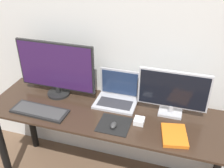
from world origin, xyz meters
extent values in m
cube|color=silver|center=(0.00, 0.62, 1.25)|extent=(7.00, 0.05, 2.50)
cube|color=#332319|center=(0.00, 0.28, 0.75)|extent=(1.87, 0.56, 0.02)
cylinder|color=black|center=(-0.87, 0.06, 0.37)|extent=(0.06, 0.06, 0.75)
cylinder|color=black|center=(-0.87, 0.50, 0.37)|extent=(0.06, 0.06, 0.75)
cylinder|color=black|center=(0.87, 0.50, 0.37)|extent=(0.06, 0.06, 0.75)
cylinder|color=black|center=(-0.47, 0.40, 0.77)|extent=(0.18, 0.18, 0.02)
cylinder|color=black|center=(-0.47, 0.40, 0.81)|extent=(0.04, 0.04, 0.05)
cube|color=black|center=(-0.47, 0.41, 1.02)|extent=(0.64, 0.02, 0.39)
cube|color=#331947|center=(-0.47, 0.39, 1.02)|extent=(0.61, 0.01, 0.37)
cube|color=#B2B2B7|center=(0.44, 0.40, 0.77)|extent=(0.17, 0.12, 0.02)
cylinder|color=#B2B2B7|center=(0.44, 0.40, 0.81)|extent=(0.04, 0.04, 0.06)
cube|color=#B2B2B7|center=(0.44, 0.41, 0.97)|extent=(0.50, 0.02, 0.29)
cube|color=black|center=(0.44, 0.39, 0.97)|extent=(0.47, 0.01, 0.26)
cube|color=#ADADB2|center=(0.02, 0.40, 0.77)|extent=(0.32, 0.23, 0.02)
cube|color=#2D2D33|center=(0.02, 0.38, 0.78)|extent=(0.26, 0.13, 0.00)
cube|color=#ADADB2|center=(0.02, 0.52, 0.89)|extent=(0.32, 0.01, 0.22)
cube|color=#1E2D4C|center=(0.02, 0.51, 0.89)|extent=(0.29, 0.00, 0.20)
cube|color=black|center=(-0.50, 0.14, 0.77)|extent=(0.43, 0.17, 0.02)
cube|color=#383838|center=(-0.50, 0.14, 0.78)|extent=(0.40, 0.14, 0.00)
cube|color=black|center=(0.08, 0.16, 0.77)|extent=(0.22, 0.21, 0.00)
ellipsoid|color=#333333|center=(0.08, 0.12, 0.78)|extent=(0.04, 0.07, 0.03)
cube|color=orange|center=(0.49, 0.15, 0.78)|extent=(0.20, 0.25, 0.02)
cube|color=white|center=(0.49, 0.15, 0.78)|extent=(0.19, 0.24, 0.02)
cube|color=white|center=(0.24, 0.22, 0.78)|extent=(0.07, 0.08, 0.04)
camera|label=1|loc=(0.48, -1.22, 1.94)|focal=42.00mm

